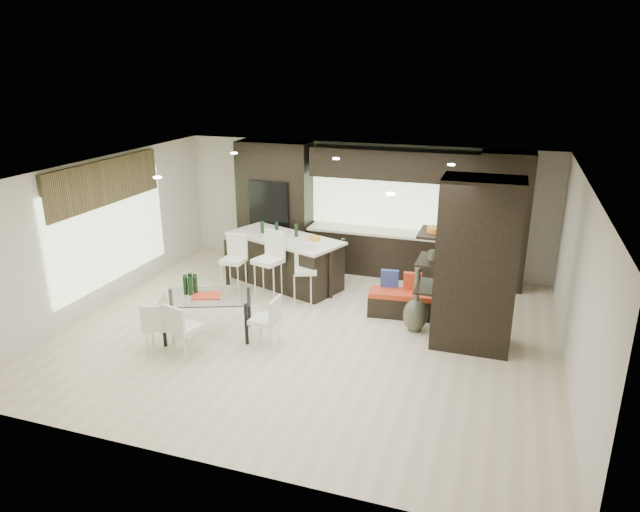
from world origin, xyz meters
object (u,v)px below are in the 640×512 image
(floor_vase, at_px, (416,299))
(chair_near, at_px, (185,331))
(kitchen_island, at_px, (285,260))
(chair_end, at_px, (265,323))
(stool_right, at_px, (306,281))
(bench, at_px, (402,303))
(stool_mid, at_px, (268,273))
(stool_left, at_px, (234,271))
(chair_far, at_px, (159,328))
(dining_table, at_px, (208,316))

(floor_vase, height_order, chair_near, floor_vase)
(kitchen_island, relative_size, chair_end, 3.15)
(stool_right, distance_m, bench, 1.82)
(kitchen_island, xyz_separation_m, bench, (2.54, -0.78, -0.27))
(kitchen_island, xyz_separation_m, stool_mid, (0.00, -0.85, 0.03))
(kitchen_island, bearing_deg, chair_end, -54.74)
(stool_left, xyz_separation_m, chair_end, (1.42, -1.76, -0.10))
(chair_far, bearing_deg, stool_right, 37.44)
(kitchen_island, distance_m, stool_right, 1.10)
(floor_vase, bearing_deg, kitchen_island, 155.50)
(kitchen_island, relative_size, stool_left, 2.52)
(stool_right, xyz_separation_m, chair_near, (-1.06, -2.48, -0.04))
(stool_mid, distance_m, chair_near, 2.47)
(kitchen_island, xyz_separation_m, floor_vase, (2.87, -1.31, 0.06))
(stool_right, height_order, chair_near, stool_right)
(stool_mid, xyz_separation_m, bench, (2.54, 0.07, -0.30))
(chair_end, bearing_deg, dining_table, 91.72)
(kitchen_island, bearing_deg, chair_near, -75.30)
(floor_vase, relative_size, chair_far, 1.44)
(dining_table, distance_m, chair_near, 0.72)
(chair_near, bearing_deg, floor_vase, 46.45)
(kitchen_island, xyz_separation_m, chair_end, (0.69, -2.58, -0.12))
(kitchen_island, bearing_deg, dining_table, -76.85)
(stool_mid, xyz_separation_m, chair_near, (-0.33, -2.45, -0.12))
(stool_right, xyz_separation_m, chair_far, (-1.52, -2.47, -0.06))
(stool_right, height_order, bench, stool_right)
(chair_far, bearing_deg, stool_mid, 51.14)
(bench, xyz_separation_m, dining_table, (-2.87, -1.81, 0.12))
(stool_left, relative_size, chair_end, 1.25)
(dining_table, relative_size, chair_end, 1.92)
(kitchen_island, relative_size, bench, 2.02)
(bench, bearing_deg, stool_left, 174.40)
(chair_near, height_order, chair_far, chair_near)
(kitchen_island, height_order, stool_right, kitchen_island)
(stool_mid, bearing_deg, dining_table, -83.10)
(stool_left, height_order, chair_end, stool_left)
(stool_left, relative_size, dining_table, 0.65)
(stool_mid, distance_m, stool_right, 0.74)
(stool_left, bearing_deg, stool_mid, -1.99)
(kitchen_island, distance_m, floor_vase, 3.15)
(stool_left, relative_size, stool_mid, 0.89)
(stool_mid, relative_size, bench, 0.90)
(stool_right, relative_size, bench, 0.76)
(stool_right, bearing_deg, stool_mid, 161.42)
(stool_left, bearing_deg, chair_far, -91.20)
(kitchen_island, relative_size, stool_right, 2.66)
(chair_end, bearing_deg, bench, -44.12)
(floor_vase, bearing_deg, stool_mid, 170.94)
(chair_near, distance_m, chair_end, 1.24)
(floor_vase, relative_size, chair_end, 1.48)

